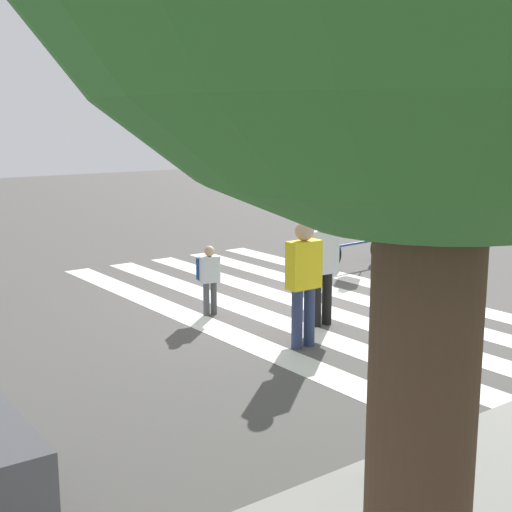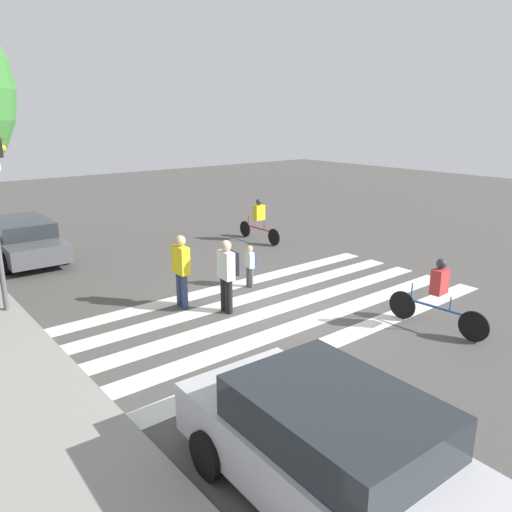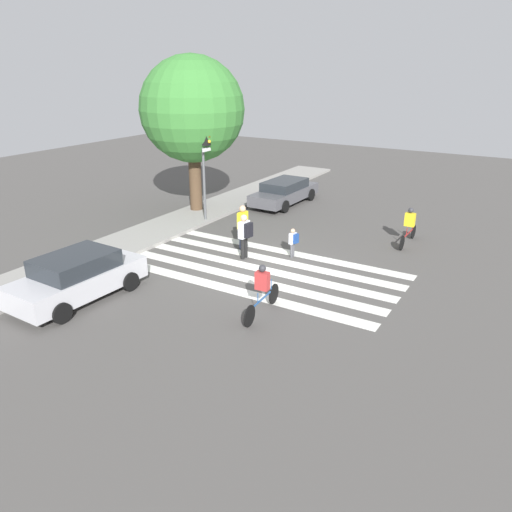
% 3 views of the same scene
% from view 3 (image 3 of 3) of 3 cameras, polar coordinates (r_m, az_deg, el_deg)
% --- Properties ---
extents(ground_plane, '(60.00, 60.00, 0.00)m').
position_cam_3_polar(ground_plane, '(18.27, 0.82, -1.55)').
color(ground_plane, '#4C4947').
extents(sidewalk_curb, '(36.00, 2.50, 0.14)m').
position_cam_3_polar(sidewalk_curb, '(21.85, -13.50, 1.91)').
color(sidewalk_curb, gray).
rests_on(sidewalk_curb, ground_plane).
extents(crosswalk_stripes, '(4.65, 10.00, 0.01)m').
position_cam_3_polar(crosswalk_stripes, '(18.27, 0.82, -1.54)').
color(crosswalk_stripes, silver).
rests_on(crosswalk_stripes, ground_plane).
extents(traffic_light, '(0.60, 0.50, 4.66)m').
position_cam_3_polar(traffic_light, '(23.11, -5.82, 11.59)').
color(traffic_light, '#515456').
rests_on(traffic_light, ground_plane).
extents(street_tree, '(4.99, 4.99, 7.53)m').
position_cam_3_polar(street_tree, '(24.80, -7.30, 16.23)').
color(street_tree, '#4C3826').
rests_on(street_tree, ground_plane).
extents(pedestrian_adult_blue_shirt, '(0.50, 0.27, 1.79)m').
position_cam_3_polar(pedestrian_adult_blue_shirt, '(20.09, -1.53, 3.64)').
color(pedestrian_adult_blue_shirt, navy).
rests_on(pedestrian_adult_blue_shirt, ground_plane).
extents(pedestrian_adult_tall_backpack, '(0.34, 0.31, 1.15)m').
position_cam_3_polar(pedestrian_adult_tall_backpack, '(19.27, 4.29, 1.77)').
color(pedestrian_adult_tall_backpack, '#4C4C51').
rests_on(pedestrian_adult_tall_backpack, ground_plane).
extents(pedestrian_adult_yellow_jacket, '(0.51, 0.43, 1.75)m').
position_cam_3_polar(pedestrian_adult_yellow_jacket, '(18.99, -1.27, 2.64)').
color(pedestrian_adult_yellow_jacket, black).
rests_on(pedestrian_adult_yellow_jacket, ground_plane).
extents(cyclist_mid_street, '(2.31, 0.40, 1.57)m').
position_cam_3_polar(cyclist_mid_street, '(21.54, 17.13, 3.47)').
color(cyclist_mid_street, black).
rests_on(cyclist_mid_street, ground_plane).
extents(cyclist_far_lane, '(2.29, 0.42, 1.60)m').
position_cam_3_polar(cyclist_far_lane, '(14.72, 0.72, -3.68)').
color(cyclist_far_lane, black).
rests_on(cyclist_far_lane, ground_plane).
extents(car_parked_far_curb, '(4.37, 2.11, 1.50)m').
position_cam_3_polar(car_parked_far_curb, '(16.72, -19.77, -2.24)').
color(car_parked_far_curb, '#B7B7BC').
rests_on(car_parked_far_curb, ground_plane).
extents(car_parked_silver_sedan, '(4.74, 1.99, 1.29)m').
position_cam_3_polar(car_parked_silver_sedan, '(26.83, 3.28, 7.35)').
color(car_parked_silver_sedan, '#4C4C51').
rests_on(car_parked_silver_sedan, ground_plane).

